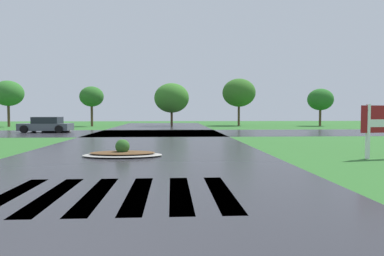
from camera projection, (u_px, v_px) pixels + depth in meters
asphalt_roadway at (141, 158)px, 13.40m from camera, size 10.38×80.00×0.01m
asphalt_cross_road at (157, 133)px, 28.73m from camera, size 90.00×9.34×0.01m
crosswalk_stripes at (117, 194)px, 7.52m from camera, size 4.95×3.46×0.01m
median_island at (123, 153)px, 13.76m from camera, size 3.11×1.62×0.68m
car_silver_hatch at (46, 125)px, 29.53m from camera, size 4.27×2.19×1.30m
drainage_pipe_stack at (56, 128)px, 30.56m from camera, size 2.58×1.10×0.70m
background_treeline at (178, 96)px, 42.30m from camera, size 40.03×5.81×5.85m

